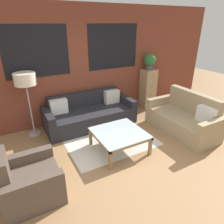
% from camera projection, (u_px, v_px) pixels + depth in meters
% --- Properties ---
extents(ground_plane, '(16.00, 16.00, 0.00)m').
position_uv_depth(ground_plane, '(132.00, 169.00, 3.54)').
color(ground_plane, '#9E754C').
extents(wall_back_brick, '(8.40, 0.09, 2.80)m').
position_uv_depth(wall_back_brick, '(79.00, 65.00, 4.91)').
color(wall_back_brick, brown).
rests_on(wall_back_brick, ground_plane).
extents(rug, '(1.88, 1.78, 0.00)m').
position_uv_depth(rug, '(106.00, 136.00, 4.56)').
color(rug, silver).
rests_on(rug, ground_plane).
extents(couch_dark, '(2.20, 0.88, 0.78)m').
position_uv_depth(couch_dark, '(90.00, 114.00, 5.00)').
color(couch_dark, '#232328').
rests_on(couch_dark, ground_plane).
extents(settee_vintage, '(0.80, 1.68, 0.92)m').
position_uv_depth(settee_vintage, '(184.00, 119.00, 4.66)').
color(settee_vintage, tan).
rests_on(settee_vintage, ground_plane).
extents(armchair_corner, '(0.80, 0.80, 0.84)m').
position_uv_depth(armchair_corner, '(29.00, 182.00, 2.88)').
color(armchair_corner, brown).
rests_on(armchair_corner, ground_plane).
extents(coffee_table, '(0.95, 0.95, 0.40)m').
position_uv_depth(coffee_table, '(119.00, 135.00, 3.95)').
color(coffee_table, silver).
rests_on(coffee_table, ground_plane).
extents(floor_lamp, '(0.44, 0.44, 1.44)m').
position_uv_depth(floor_lamp, '(25.00, 81.00, 4.14)').
color(floor_lamp, '#B2B2B7').
rests_on(floor_lamp, ground_plane).
extents(drawer_cabinet, '(0.39, 0.38, 1.15)m').
position_uv_depth(drawer_cabinet, '(148.00, 89.00, 5.93)').
color(drawer_cabinet, tan).
rests_on(drawer_cabinet, ground_plane).
extents(potted_plant, '(0.34, 0.34, 0.44)m').
position_uv_depth(potted_plant, '(150.00, 61.00, 5.59)').
color(potted_plant, '#47474C').
rests_on(potted_plant, drawer_cabinet).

